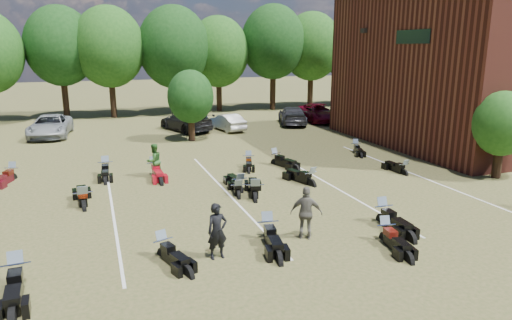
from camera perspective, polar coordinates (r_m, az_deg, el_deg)
name	(u,v)px	position (r m, az deg, el deg)	size (l,w,h in m)	color
ground	(319,208)	(18.99, 7.88, -5.93)	(160.00, 160.00, 0.00)	brown
car_2	(50,126)	(36.81, -24.33, 3.90)	(2.61, 5.67, 1.57)	gray
car_3	(186,121)	(36.37, -8.76, 4.86)	(2.20, 5.41, 1.57)	black
car_4	(197,120)	(36.90, -7.35, 4.92)	(1.68, 4.18, 1.42)	navy
car_5	(227,122)	(36.21, -3.64, 4.75)	(1.39, 3.98, 1.31)	beige
car_6	(319,113)	(40.91, 7.85, 5.87)	(2.55, 5.54, 1.54)	#590518
car_7	(292,115)	(39.19, 4.57, 5.58)	(2.12, 5.22, 1.51)	#333338
person_black	(217,231)	(14.27, -4.86, -8.86)	(0.65, 0.43, 1.78)	black
person_green	(154,161)	(23.47, -12.62, -0.09)	(0.84, 0.65, 1.72)	#2B6225
person_grey	(306,213)	(15.70, 6.31, -6.59)	(1.09, 0.45, 1.85)	#5D5950
motorcycle_0	(18,287)	(14.55, -27.56, -13.89)	(0.80, 2.51, 1.40)	black
motorcycle_2	(164,257)	(14.92, -11.49, -11.80)	(0.68, 2.14, 1.19)	black
motorcycle_3	(268,239)	(15.86, 1.46, -9.90)	(0.77, 2.40, 1.34)	black
motorcycle_4	(382,223)	(17.93, 15.51, -7.55)	(0.77, 2.43, 1.35)	black
motorcycle_5	(385,241)	(16.33, 15.80, -9.73)	(0.69, 2.16, 1.21)	black
motorcycle_8	(84,209)	(19.94, -20.67, -5.75)	(0.80, 2.52, 1.41)	black
motorcycle_9	(240,191)	(20.90, -2.02, -3.94)	(0.70, 2.19, 1.22)	black
motorcycle_10	(238,197)	(20.09, -2.21, -4.69)	(0.67, 2.09, 1.16)	black
motorcycle_11	(255,200)	(19.69, -0.11, -5.07)	(0.80, 2.51, 1.40)	black
motorcycle_12	(311,186)	(21.88, 6.85, -3.21)	(0.75, 2.34, 1.30)	black
motorcycle_13	(404,175)	(24.79, 17.98, -1.76)	(0.65, 2.03, 1.13)	black
motorcycle_14	(13,180)	(25.69, -28.10, -2.21)	(0.72, 2.24, 1.25)	#460A12
motorcycle_15	(155,175)	(24.06, -12.55, -1.86)	(0.77, 2.42, 1.35)	maroon
motorcycle_16	(106,174)	(24.90, -18.22, -1.71)	(0.76, 2.38, 1.32)	black
motorcycle_17	(249,166)	(25.38, -0.93, -0.71)	(0.66, 2.06, 1.15)	black
motorcycle_19	(275,164)	(25.66, 2.44, -0.55)	(0.73, 2.29, 1.28)	black
motorcycle_20	(355,152)	(29.33, 12.31, 0.98)	(0.65, 2.03, 1.13)	black
tree_line	(170,48)	(45.38, -10.65, 13.56)	(56.00, 6.00, 9.79)	black
young_tree_near_building	(502,124)	(25.54, 28.43, 4.01)	(2.80, 2.80, 4.16)	black
young_tree_midfield	(190,97)	(32.10, -8.20, 7.85)	(3.20, 3.20, 4.70)	black
parking_lines	(228,194)	(20.56, -3.49, -4.25)	(20.10, 14.00, 0.01)	silver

